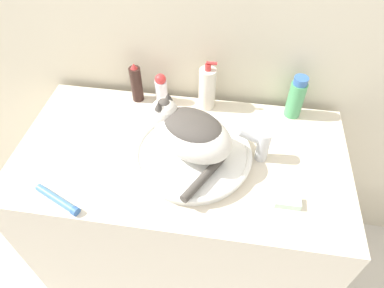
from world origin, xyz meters
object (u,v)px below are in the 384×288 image
Objects in this scene: cat at (190,132)px; hairspray_can_black at (136,83)px; cream_tube at (58,200)px; soap_bar at (287,201)px; faucet at (261,144)px; mouthwash_bottle at (296,97)px; deodorant_stick at (161,88)px; soap_pump_bottle at (207,88)px.

cat is 0.39m from hairspray_can_black.
cat is at bearing 32.39° from cream_tube.
hairspray_can_black is 2.13× the size of soap_bar.
mouthwash_bottle is (0.13, 0.25, 0.01)m from faucet.
cat is at bearing -47.45° from hairspray_can_black.
deodorant_stick is (-0.16, 0.29, -0.06)m from cat.
soap_pump_bottle is at bearing -180.00° from mouthwash_bottle.
soap_bar is (0.33, -0.14, -0.12)m from cat.
hairspray_can_black is at bearing -180.00° from deodorant_stick.
faucet is 0.66× the size of soap_pump_bottle.
deodorant_stick reaches higher than soap_bar.
cream_tube reaches higher than soap_bar.
faucet is 0.82× the size of cream_tube.
cat reaches higher than soap_bar.
mouthwash_bottle reaches higher than deodorant_stick.
cat reaches higher than mouthwash_bottle.
cream_tube is (-0.41, -0.53, -0.08)m from soap_pump_bottle.
soap_pump_bottle is 0.19m from deodorant_stick.
deodorant_stick is 0.78× the size of cream_tube.
cream_tube is at bearing 57.13° from cat.
mouthwash_bottle is at bearing 0.00° from deodorant_stick.
cat reaches higher than cream_tube.
soap_pump_bottle is (-0.21, 0.25, 0.02)m from faucet.
deodorant_stick is at bearing 67.30° from cream_tube.
cream_tube is 2.10× the size of soap_bar.
hairspray_can_black is at bearing -180.00° from mouthwash_bottle.
cream_tube is at bearing -171.85° from soap_bar.
deodorant_stick reaches higher than cream_tube.
cat is 4.39× the size of soap_bar.
faucet is at bearing -117.00° from mouthwash_bottle.
faucet is 0.33m from soap_pump_bottle.
deodorant_stick is (0.10, 0.00, -0.01)m from hairspray_can_black.
deodorant_stick is at bearing -180.00° from mouthwash_bottle.
cat reaches higher than faucet.
mouthwash_bottle is (0.37, 0.29, -0.05)m from cat.
soap_pump_bottle reaches higher than soap_bar.
hairspray_can_black is 0.82× the size of soap_pump_bottle.
soap_bar is (-0.03, -0.43, -0.07)m from mouthwash_bottle.
mouthwash_bottle reaches higher than faucet.
mouthwash_bottle is at bearing 0.00° from soap_pump_bottle.
faucet is 0.79× the size of mouthwash_bottle.
mouthwash_bottle is at bearing 0.00° from hairspray_can_black.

